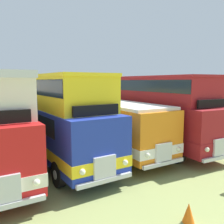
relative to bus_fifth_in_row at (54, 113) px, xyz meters
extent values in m
cube|color=#19232D|center=(-3.19, -5.24, -0.12)|extent=(2.20, 0.11, 0.90)
cube|color=silver|center=(-3.19, -5.35, -1.37)|extent=(0.90, 0.13, 0.80)
cube|color=silver|center=(-3.19, -5.38, -1.87)|extent=(2.30, 0.15, 0.16)
sphere|color=#EAEACC|center=(-2.29, -5.36, -1.37)|extent=(0.22, 0.22, 0.22)
cube|color=silver|center=(-2.02, 0.20, 1.93)|extent=(0.16, 9.59, 0.24)
cylinder|color=black|center=(-2.05, -3.69, -1.95)|extent=(0.29, 1.04, 1.04)
cylinder|color=silver|center=(-1.90, -3.69, -1.95)|extent=(0.02, 0.36, 0.36)
cylinder|color=black|center=(-2.09, 3.40, -1.95)|extent=(0.29, 1.04, 1.04)
cylinder|color=silver|center=(-1.94, 3.40, -1.95)|extent=(0.02, 0.36, 0.36)
cube|color=#1E339E|center=(0.00, -0.12, -0.77)|extent=(2.82, 10.19, 2.30)
cube|color=yellow|center=(0.00, -0.12, -1.37)|extent=(2.87, 10.23, 0.44)
cube|color=#19232D|center=(-0.01, 0.28, -0.17)|extent=(2.78, 7.79, 0.76)
cube|color=#19232D|center=(0.17, -5.12, -0.12)|extent=(2.20, 0.17, 0.90)
cube|color=silver|center=(0.17, -5.23, -1.37)|extent=(0.90, 0.15, 0.80)
cube|color=silver|center=(0.17, -5.26, -1.87)|extent=(2.30, 0.21, 0.16)
sphere|color=#EAEACC|center=(1.07, -5.21, -1.37)|extent=(0.22, 0.22, 0.22)
sphere|color=#EAEACC|center=(-0.73, -5.26, -1.37)|extent=(0.22, 0.22, 0.22)
cube|color=yellow|center=(0.00, 0.13, 1.13)|extent=(2.70, 9.29, 1.50)
cube|color=yellow|center=(0.00, 0.13, 1.95)|extent=(2.76, 9.39, 0.14)
cube|color=#19232D|center=(0.00, 0.13, 1.43)|extent=(2.73, 9.19, 0.68)
cube|color=black|center=(0.15, -4.63, 0.63)|extent=(1.90, 0.18, 0.40)
cylinder|color=black|center=(1.26, -3.54, -1.95)|extent=(0.31, 1.05, 1.04)
cylinder|color=silver|center=(1.41, -3.53, -1.95)|extent=(0.03, 0.36, 0.36)
cylinder|color=black|center=(-1.03, -3.61, -1.95)|extent=(0.31, 1.05, 1.04)
cylinder|color=silver|center=(-1.18, -3.62, -1.95)|extent=(0.03, 0.36, 0.36)
cylinder|color=black|center=(1.05, 3.17, -1.95)|extent=(0.31, 1.05, 1.04)
cylinder|color=silver|center=(1.20, 3.18, -1.95)|extent=(0.03, 0.36, 0.36)
cylinder|color=black|center=(-1.25, 3.10, -1.95)|extent=(0.31, 1.05, 1.04)
cylinder|color=silver|center=(-1.40, 3.10, -1.95)|extent=(0.03, 0.36, 0.36)
cube|color=orange|center=(3.23, -0.07, -0.77)|extent=(2.56, 9.65, 2.30)
cube|color=white|center=(3.23, -0.07, -1.37)|extent=(2.60, 9.69, 0.44)
cube|color=#19232D|center=(3.23, 0.33, -0.17)|extent=(2.57, 7.25, 0.76)
cube|color=#19232D|center=(3.26, -4.83, -0.12)|extent=(2.20, 0.11, 0.90)
cube|color=silver|center=(3.26, -4.94, -1.37)|extent=(0.90, 0.13, 0.80)
cube|color=silver|center=(3.26, -4.97, -1.87)|extent=(2.30, 0.15, 0.16)
sphere|color=#EAEACC|center=(4.16, -4.94, -1.37)|extent=(0.22, 0.22, 0.22)
sphere|color=#EAEACC|center=(2.36, -4.95, -1.37)|extent=(0.22, 0.22, 0.22)
cube|color=white|center=(3.23, -0.07, 0.45)|extent=(2.51, 9.25, 0.14)
cylinder|color=black|center=(4.40, -3.28, -1.95)|extent=(0.29, 1.04, 1.04)
cylinder|color=silver|center=(4.55, -3.28, -1.95)|extent=(0.02, 0.36, 0.36)
cylinder|color=black|center=(2.10, -3.30, -1.95)|extent=(0.29, 1.04, 1.04)
cylinder|color=silver|center=(1.95, -3.30, -1.95)|extent=(0.02, 0.36, 0.36)
cylinder|color=black|center=(4.36, 2.95, -1.95)|extent=(0.29, 1.04, 1.04)
cylinder|color=silver|center=(4.51, 2.96, -1.95)|extent=(0.02, 0.36, 0.36)
cylinder|color=black|center=(2.06, 2.94, -1.95)|extent=(0.29, 1.04, 1.04)
cylinder|color=silver|center=(1.91, 2.94, -1.95)|extent=(0.02, 0.36, 0.36)
cube|color=maroon|center=(6.46, 0.10, -0.77)|extent=(3.15, 11.61, 2.30)
cube|color=maroon|center=(6.46, 0.10, -1.37)|extent=(3.19, 11.65, 0.44)
cube|color=#19232D|center=(6.48, 0.50, -0.17)|extent=(3.04, 9.22, 0.76)
cube|color=#19232D|center=(6.13, -5.58, -0.12)|extent=(2.20, 0.22, 0.90)
cube|color=silver|center=(6.13, -5.69, -1.37)|extent=(0.91, 0.17, 0.80)
cube|color=silver|center=(6.13, -5.72, -1.87)|extent=(2.30, 0.27, 0.16)
sphere|color=#EAEACC|center=(5.23, -5.64, -1.37)|extent=(0.22, 0.22, 0.22)
cube|color=maroon|center=(6.47, 0.35, 1.13)|extent=(3.00, 10.71, 1.50)
cube|color=maroon|center=(6.47, 0.35, 1.95)|extent=(3.06, 10.81, 0.14)
cube|color=#19232D|center=(6.47, 0.35, 1.43)|extent=(3.03, 10.61, 0.68)
cube|color=black|center=(6.16, -5.09, 0.63)|extent=(1.90, 0.23, 0.40)
cylinder|color=black|center=(7.37, -4.10, -1.95)|extent=(0.34, 1.05, 1.04)
cylinder|color=silver|center=(7.52, -4.11, -1.95)|extent=(0.04, 0.36, 0.36)
cylinder|color=black|center=(5.07, -3.97, -1.95)|extent=(0.34, 1.05, 1.04)
cylinder|color=silver|center=(4.92, -3.96, -1.95)|extent=(0.04, 0.36, 0.36)
cylinder|color=black|center=(7.83, 3.97, -1.95)|extent=(0.34, 1.05, 1.04)
cylinder|color=silver|center=(7.98, 3.96, -1.95)|extent=(0.04, 0.36, 0.36)
cylinder|color=black|center=(5.53, 4.10, -1.95)|extent=(0.34, 1.05, 1.04)
cylinder|color=silver|center=(5.38, 4.11, -1.95)|extent=(0.04, 0.36, 0.36)
cone|color=orange|center=(1.49, -7.96, -2.17)|extent=(0.36, 0.36, 0.60)
camera|label=1|loc=(-3.91, -12.57, 1.71)|focal=38.82mm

